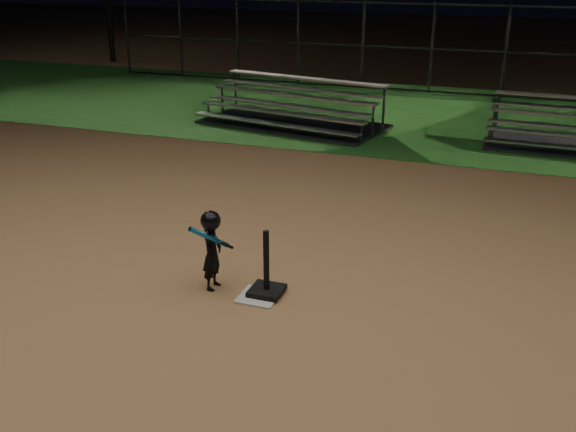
{
  "coord_description": "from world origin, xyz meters",
  "views": [
    {
      "loc": [
        2.61,
        -6.23,
        3.72
      ],
      "look_at": [
        0.0,
        1.0,
        0.65
      ],
      "focal_mm": 40.93,
      "sensor_mm": 36.0,
      "label": 1
    }
  ],
  "objects_px": {
    "child_batter": "(212,248)",
    "home_plate": "(259,297)",
    "batting_tee": "(267,282)",
    "bleacher_left": "(292,117)"
  },
  "relations": [
    {
      "from": "batting_tee",
      "to": "child_batter",
      "type": "height_order",
      "value": "child_batter"
    },
    {
      "from": "batting_tee",
      "to": "bleacher_left",
      "type": "height_order",
      "value": "bleacher_left"
    },
    {
      "from": "home_plate",
      "to": "batting_tee",
      "type": "bearing_deg",
      "value": 58.95
    },
    {
      "from": "home_plate",
      "to": "batting_tee",
      "type": "distance_m",
      "value": 0.2
    },
    {
      "from": "home_plate",
      "to": "batting_tee",
      "type": "relative_size",
      "value": 0.57
    },
    {
      "from": "child_batter",
      "to": "home_plate",
      "type": "bearing_deg",
      "value": -96.09
    },
    {
      "from": "home_plate",
      "to": "bleacher_left",
      "type": "xyz_separation_m",
      "value": [
        -2.4,
        7.94,
        0.2
      ]
    },
    {
      "from": "home_plate",
      "to": "child_batter",
      "type": "height_order",
      "value": "child_batter"
    },
    {
      "from": "batting_tee",
      "to": "child_batter",
      "type": "xyz_separation_m",
      "value": [
        -0.66,
        -0.05,
        0.36
      ]
    },
    {
      "from": "batting_tee",
      "to": "home_plate",
      "type": "bearing_deg",
      "value": -121.05
    }
  ]
}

